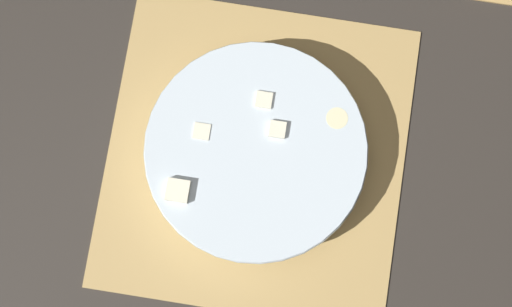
{
  "coord_description": "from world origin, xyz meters",
  "views": [
    {
      "loc": [
        0.14,
        0.02,
        1.01
      ],
      "look_at": [
        0.0,
        0.0,
        0.03
      ],
      "focal_mm": 50.0,
      "sensor_mm": 36.0,
      "label": 1
    }
  ],
  "objects": [
    {
      "name": "bamboo_mat_center",
      "position": [
        -0.0,
        0.0,
        0.0
      ],
      "size": [
        0.44,
        0.42,
        0.01
      ],
      "color": "tan",
      "rests_on": "ground_plane"
    },
    {
      "name": "ground_plane",
      "position": [
        0.0,
        0.0,
        0.0
      ],
      "size": [
        6.0,
        6.0,
        0.0
      ],
      "primitive_type": "plane",
      "color": "#2D2823"
    },
    {
      "name": "fruit_salad_bowl",
      "position": [
        0.0,
        -0.0,
        0.04
      ],
      "size": [
        0.3,
        0.3,
        0.07
      ],
      "color": "silver",
      "rests_on": "bamboo_mat_center"
    }
  ]
}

